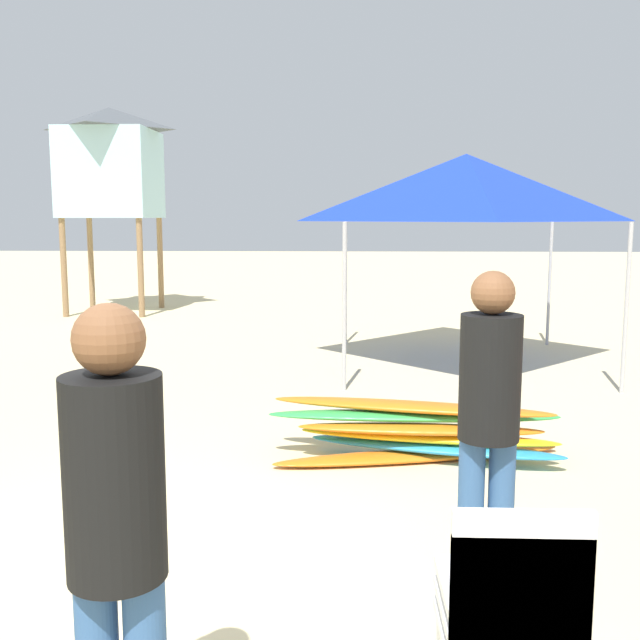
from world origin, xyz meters
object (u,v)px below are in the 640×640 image
Objects in this scene: surfboard_pile at (420,432)px; lifeguard_near_center at (117,529)px; stacked_plastic_chairs at (511,607)px; lifeguard_near_left at (489,410)px; popup_canopy at (466,188)px; lifeguard_tower at (110,163)px.

lifeguard_near_center is at bearing -110.09° from surfboard_pile.
stacked_plastic_chairs is 0.59× the size of lifeguard_near_left.
stacked_plastic_chairs is at bearing -96.60° from lifeguard_near_left.
lifeguard_near_left is (0.14, -2.12, 0.76)m from surfboard_pile.
popup_canopy is (0.81, 6.16, 1.39)m from lifeguard_near_left.
lifeguard_near_center reaches higher than stacked_plastic_chairs.
lifeguard_near_center is (-1.34, -0.28, 0.40)m from stacked_plastic_chairs.
lifeguard_tower is at bearing 120.62° from surfboard_pile.
lifeguard_tower is (-4.21, 13.05, 2.12)m from lifeguard_near_center.
lifeguard_near_center is (-1.48, -1.55, 0.01)m from lifeguard_near_left.
lifeguard_near_left is 6.36m from popup_canopy.
surfboard_pile is at bearing 69.91° from lifeguard_near_center.
surfboard_pile is 0.59× the size of lifeguard_tower.
stacked_plastic_chairs is 1.34m from lifeguard_near_left.
lifeguard_near_left is 0.41× the size of lifeguard_tower.
stacked_plastic_chairs reaches higher than surfboard_pile.
lifeguard_near_left is at bearing -97.49° from popup_canopy.
surfboard_pile is 1.44× the size of lifeguard_near_left.
surfboard_pile is at bearing -103.22° from popup_canopy.
lifeguard_near_center is 13.87m from lifeguard_tower.
lifeguard_tower is (-6.50, 5.34, 0.73)m from popup_canopy.
popup_canopy is (0.96, 7.43, 1.78)m from stacked_plastic_chairs.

